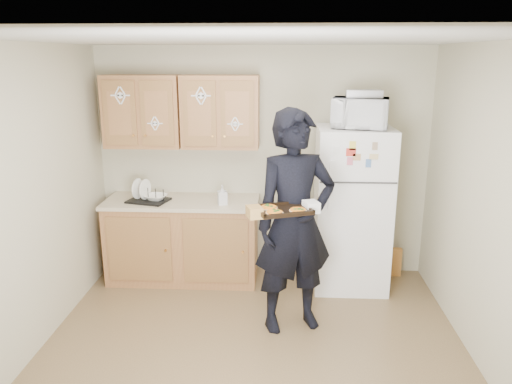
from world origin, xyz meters
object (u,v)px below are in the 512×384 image
(person, at_px, (295,223))
(dish_rack, at_px, (148,194))
(baking_tray, at_px, (283,211))
(microwave, at_px, (360,113))
(refrigerator, at_px, (351,209))

(person, distance_m, dish_rack, 1.76)
(baking_tray, xyz_separation_m, dish_rack, (-1.43, 1.16, -0.21))
(baking_tray, bearing_deg, microwave, 36.65)
(dish_rack, bearing_deg, microwave, -0.77)
(person, xyz_separation_m, dish_rack, (-1.53, 0.88, -0.01))
(baking_tray, bearing_deg, dish_rack, 120.73)
(microwave, height_order, dish_rack, microwave)
(microwave, distance_m, dish_rack, 2.33)
(refrigerator, distance_m, baking_tray, 1.42)
(refrigerator, xyz_separation_m, microwave, (0.03, -0.05, 1.00))
(person, bearing_deg, dish_rack, 129.99)
(person, bearing_deg, microwave, 32.98)
(dish_rack, bearing_deg, refrigerator, 0.56)
(refrigerator, relative_size, microwave, 3.16)
(baking_tray, bearing_deg, refrigerator, 38.69)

